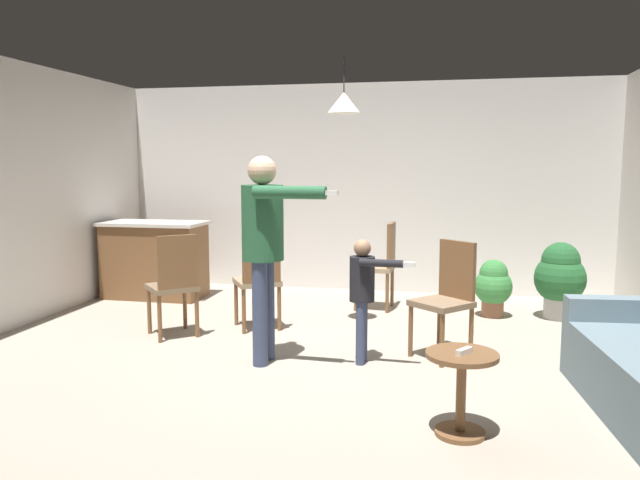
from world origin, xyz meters
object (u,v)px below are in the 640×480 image
at_px(person_child, 363,287).
at_px(dining_chair_near_wall, 174,281).
at_px(kitchen_counter, 155,259).
at_px(dining_chair_spare, 381,262).
at_px(person_adult, 264,236).
at_px(dining_chair_centre_back, 259,276).
at_px(potted_plant_corner, 560,277).
at_px(spare_remote_on_table, 464,351).
at_px(potted_plant_by_wall, 493,285).
at_px(dining_chair_by_counter, 447,294).
at_px(side_table_by_couch, 461,383).

xyz_separation_m(person_child, dining_chair_near_wall, (-1.87, 0.40, -0.10)).
xyz_separation_m(kitchen_counter, dining_chair_spare, (2.84, -0.07, 0.07)).
bearing_deg(dining_chair_spare, person_child, -174.37).
distance_m(person_adult, dining_chair_centre_back, 1.17).
xyz_separation_m(potted_plant_corner, spare_remote_on_table, (-1.09, -3.22, 0.08)).
relative_size(dining_chair_centre_back, potted_plant_by_wall, 1.59).
bearing_deg(kitchen_counter, dining_chair_near_wall, -57.94).
relative_size(person_adult, person_child, 1.65).
bearing_deg(spare_remote_on_table, kitchen_counter, 137.83).
distance_m(person_child, dining_chair_spare, 1.98).
height_order(kitchen_counter, dining_chair_spare, dining_chair_spare).
distance_m(person_child, dining_chair_by_counter, 0.76).
distance_m(person_adult, dining_chair_near_wall, 1.31).
bearing_deg(side_table_by_couch, kitchen_counter, 138.03).
height_order(dining_chair_near_wall, spare_remote_on_table, dining_chair_near_wall).
bearing_deg(dining_chair_centre_back, kitchen_counter, 113.45).
relative_size(person_child, dining_chair_near_wall, 1.04).
bearing_deg(dining_chair_by_counter, spare_remote_on_table, 135.27).
bearing_deg(dining_chair_by_counter, side_table_by_couch, 134.97).
xyz_separation_m(kitchen_counter, potted_plant_by_wall, (4.08, -0.17, -0.13)).
distance_m(person_adult, potted_plant_corner, 3.44).
height_order(dining_chair_centre_back, potted_plant_corner, dining_chair_centre_back).
relative_size(person_adult, dining_chair_spare, 1.72).
distance_m(person_child, dining_chair_centre_back, 1.43).
bearing_deg(spare_remote_on_table, dining_chair_centre_back, 132.57).
bearing_deg(person_child, spare_remote_on_table, 34.25).
height_order(kitchen_counter, spare_remote_on_table, kitchen_counter).
height_order(side_table_by_couch, dining_chair_spare, dining_chair_spare).
xyz_separation_m(dining_chair_near_wall, dining_chair_centre_back, (0.71, 0.43, 0.00)).
relative_size(dining_chair_by_counter, dining_chair_spare, 1.00).
xyz_separation_m(dining_chair_by_counter, dining_chair_centre_back, (-1.85, 0.50, 0.00)).
xyz_separation_m(dining_chair_spare, spare_remote_on_table, (0.85, -3.27, -0.01)).
height_order(person_child, potted_plant_by_wall, person_child).
distance_m(dining_chair_by_counter, potted_plant_by_wall, 1.64).
relative_size(side_table_by_couch, dining_chair_spare, 0.52).
height_order(side_table_by_couch, dining_chair_by_counter, dining_chair_by_counter).
distance_m(side_table_by_couch, dining_chair_spare, 3.35).
bearing_deg(potted_plant_corner, side_table_by_couch, -108.96).
relative_size(dining_chair_spare, potted_plant_by_wall, 1.59).
bearing_deg(dining_chair_near_wall, potted_plant_by_wall, -16.56).
xyz_separation_m(dining_chair_by_counter, dining_chair_near_wall, (-2.55, 0.08, 0.00)).
relative_size(kitchen_counter, potted_plant_by_wall, 2.00).
height_order(dining_chair_by_counter, potted_plant_by_wall, dining_chair_by_counter).
bearing_deg(dining_chair_by_counter, kitchen_counter, 16.08).
xyz_separation_m(dining_chair_by_counter, potted_plant_by_wall, (0.49, 1.55, -0.20)).
bearing_deg(dining_chair_by_counter, person_child, 66.90).
relative_size(person_child, potted_plant_corner, 1.26).
height_order(dining_chair_spare, spare_remote_on_table, dining_chair_spare).
xyz_separation_m(kitchen_counter, spare_remote_on_table, (3.69, -3.34, 0.06)).
height_order(kitchen_counter, dining_chair_by_counter, dining_chair_by_counter).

